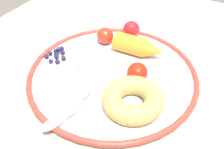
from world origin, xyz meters
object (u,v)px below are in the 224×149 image
tomato_near (137,73)px  tomato_mid (131,29)px  plate (112,76)px  blueberry_pile (57,55)px  dining_table (113,108)px  banana (78,88)px  tomato_far (105,36)px  donut (133,100)px  carrot_orange (139,47)px

tomato_near → tomato_mid: size_ratio=1.04×
plate → blueberry_pile: size_ratio=5.85×
dining_table → banana: bearing=159.1°
tomato_far → plate: bearing=-142.1°
tomato_near → tomato_far: size_ratio=1.07×
banana → donut: donut is taller
carrot_orange → donut: (-0.15, -0.06, -0.00)m
dining_table → donut: bearing=-127.8°
carrot_orange → tomato_far: bearing=88.6°
blueberry_pile → carrot_orange: bearing=-56.8°
tomato_near → tomato_mid: 0.16m
banana → carrot_orange: bearing=-15.3°
donut → tomato_near: 0.07m
plate → donut: (-0.06, -0.08, 0.02)m
blueberry_pile → tomato_far: size_ratio=1.53×
plate → blueberry_pile: (-0.01, 0.14, 0.01)m
blueberry_pile → tomato_near: tomato_near is taller
plate → tomato_mid: 0.15m
banana → tomato_mid: bearing=0.4°
banana → tomato_far: (0.17, 0.04, 0.01)m
banana → tomato_near: (0.09, -0.08, 0.01)m
tomato_mid → tomato_far: bearing=143.0°
banana → carrot_orange: size_ratio=1.79×
plate → dining_table: bearing=-66.3°
carrot_orange → blueberry_pile: bearing=123.2°
banana → tomato_near: tomato_near is taller
tomato_near → tomato_far: tomato_near is taller
tomato_near → donut: bearing=-160.2°
blueberry_pile → tomato_mid: 0.19m
banana → tomato_near: bearing=-43.2°
dining_table → tomato_near: bearing=-81.1°
carrot_orange → tomato_mid: (0.06, 0.05, -0.00)m
dining_table → tomato_near: size_ratio=22.15×
banana → carrot_orange: carrot_orange is taller
banana → tomato_mid: 0.23m
tomato_near → blueberry_pile: bearing=95.7°
blueberry_pile → tomato_mid: tomato_mid is taller
carrot_orange → tomato_near: (-0.08, -0.04, -0.00)m
carrot_orange → tomato_far: 0.09m
tomato_mid → tomato_near: bearing=-149.0°
donut → blueberry_pile: donut is taller
carrot_orange → tomato_near: same height
banana → carrot_orange: (0.17, -0.05, 0.01)m
banana → tomato_mid: size_ratio=5.09×
plate → carrot_orange: carrot_orange is taller
carrot_orange → tomato_far: size_ratio=2.95×
donut → tomato_mid: size_ratio=2.76×
banana → blueberry_pile: 0.13m
carrot_orange → blueberry_pile: size_ratio=1.93×
donut → tomato_far: 0.21m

